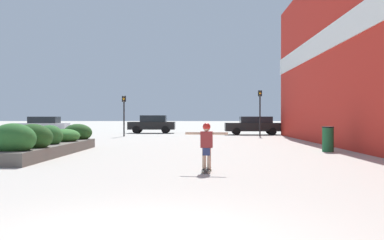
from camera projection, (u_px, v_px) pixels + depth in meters
The scene contains 11 objects.
building_wall_right at pixel (379, 28), 16.42m from camera, with size 0.67×37.02×9.81m.
planter_box at pixel (50, 141), 16.68m from camera, with size 1.51×8.63×1.29m.
skateboard at pixel (207, 170), 11.49m from camera, with size 0.28×0.73×0.10m.
skateboarder at pixel (207, 141), 11.48m from camera, with size 1.15×0.21×1.23m.
trash_bin at pixel (328, 139), 18.26m from camera, with size 0.51×0.51×1.08m.
car_leftmost at pixel (254, 125), 35.80m from camera, with size 4.75×1.87×1.53m.
car_center_left at pixel (43, 125), 39.51m from camera, with size 4.70×1.89×1.52m.
car_center_right at pixel (351, 125), 36.41m from camera, with size 4.43×1.89×1.46m.
car_rightmost at pixel (152, 124), 39.36m from camera, with size 4.25×1.92×1.64m.
traffic_light_left at pixel (124, 108), 32.58m from camera, with size 0.28×0.30×3.10m.
traffic_light_right at pixel (260, 105), 32.78m from camera, with size 0.28×0.30×3.53m.
Camera 1 is at (0.76, -4.92, 1.49)m, focal length 40.00 mm.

